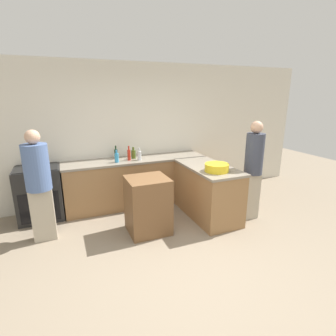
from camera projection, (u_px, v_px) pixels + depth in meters
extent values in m
plane|color=gray|center=(181.00, 263.00, 3.40)|extent=(14.00, 14.00, 0.00)
cube|color=silver|center=(131.00, 134.00, 5.18)|extent=(8.00, 0.06, 2.70)
cube|color=olive|center=(137.00, 182.00, 5.13)|extent=(2.68, 0.60, 0.88)
cube|color=gray|center=(136.00, 160.00, 5.01)|extent=(2.71, 0.63, 0.04)
cube|color=olive|center=(207.00, 192.00, 4.63)|extent=(0.66, 1.36, 0.88)
cube|color=gray|center=(208.00, 167.00, 4.50)|extent=(0.69, 1.39, 0.04)
cube|color=black|center=(40.00, 194.00, 4.50)|extent=(0.72, 0.59, 0.92)
cube|color=black|center=(40.00, 208.00, 4.27)|extent=(0.60, 0.01, 0.51)
cube|color=black|center=(36.00, 168.00, 4.38)|extent=(0.66, 0.54, 0.01)
cube|color=brown|center=(148.00, 205.00, 4.07)|extent=(0.62, 0.59, 0.89)
cylinder|color=yellow|center=(217.00, 168.00, 4.17)|extent=(0.38, 0.38, 0.13)
cylinder|color=#475B1E|center=(133.00, 154.00, 5.02)|extent=(0.08, 0.08, 0.16)
cylinder|color=#475B1E|center=(133.00, 149.00, 4.99)|extent=(0.04, 0.04, 0.06)
cylinder|color=silver|center=(139.00, 156.00, 4.89)|extent=(0.07, 0.07, 0.16)
cylinder|color=silver|center=(139.00, 150.00, 4.86)|extent=(0.03, 0.03, 0.06)
cylinder|color=#338CBF|center=(117.00, 158.00, 4.73)|extent=(0.07, 0.07, 0.16)
cylinder|color=#338CBF|center=(116.00, 152.00, 4.70)|extent=(0.03, 0.03, 0.06)
cylinder|color=black|center=(116.00, 154.00, 4.98)|extent=(0.06, 0.06, 0.18)
cylinder|color=black|center=(116.00, 148.00, 4.94)|extent=(0.03, 0.03, 0.07)
cylinder|color=red|center=(129.00, 155.00, 4.87)|extent=(0.06, 0.06, 0.20)
cylinder|color=red|center=(129.00, 148.00, 4.83)|extent=(0.03, 0.03, 0.08)
cube|color=#ADA38E|center=(43.00, 215.00, 3.86)|extent=(0.31, 0.19, 0.79)
cylinder|color=#4C6699|center=(37.00, 167.00, 3.66)|extent=(0.35, 0.35, 0.66)
sphere|color=tan|center=(32.00, 137.00, 3.55)|extent=(0.20, 0.20, 0.20)
cube|color=#ADA38E|center=(250.00, 196.00, 4.53)|extent=(0.27, 0.16, 0.81)
cylinder|color=#383D4C|center=(254.00, 154.00, 4.32)|extent=(0.30, 0.30, 0.68)
sphere|color=tan|center=(257.00, 127.00, 4.20)|extent=(0.20, 0.20, 0.20)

